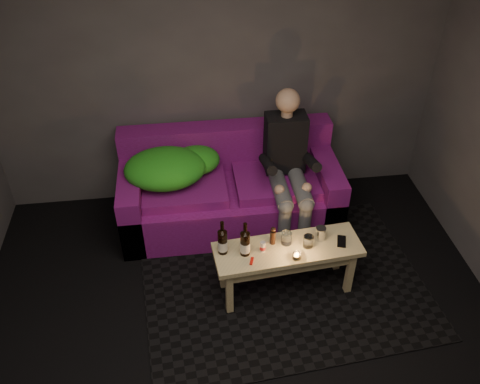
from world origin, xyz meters
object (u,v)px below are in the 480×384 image
(beer_bottle_a, at_px, (223,241))
(coffee_table, at_px, (287,255))
(steel_cup, at_px, (321,233))
(sofa, at_px, (229,191))
(person, at_px, (288,164))
(beer_bottle_b, at_px, (245,243))

(beer_bottle_a, bearing_deg, coffee_table, -1.92)
(steel_cup, bearing_deg, coffee_table, -166.00)
(sofa, relative_size, coffee_table, 1.68)
(sofa, relative_size, beer_bottle_a, 6.52)
(person, bearing_deg, beer_bottle_b, -120.58)
(beer_bottle_a, bearing_deg, beer_bottle_b, -13.22)
(beer_bottle_b, bearing_deg, beer_bottle_a, 166.78)
(person, distance_m, beer_bottle_a, 1.02)
(coffee_table, distance_m, steel_cup, 0.30)
(coffee_table, xyz_separation_m, beer_bottle_a, (-0.49, 0.02, 0.19))
(beer_bottle_b, bearing_deg, coffee_table, 3.72)
(sofa, bearing_deg, beer_bottle_b, -89.47)
(sofa, height_order, steel_cup, sofa)
(coffee_table, bearing_deg, beer_bottle_a, 178.08)
(sofa, bearing_deg, coffee_table, -70.34)
(steel_cup, bearing_deg, beer_bottle_b, -171.66)
(person, xyz_separation_m, beer_bottle_a, (-0.65, -0.78, -0.10))
(person, bearing_deg, coffee_table, -100.78)
(beer_bottle_a, relative_size, beer_bottle_b, 0.99)
(sofa, bearing_deg, person, -17.72)
(coffee_table, bearing_deg, person, 79.22)
(person, height_order, beer_bottle_a, person)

